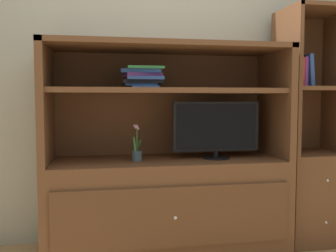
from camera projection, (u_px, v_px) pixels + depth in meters
painted_rear_wall at (159, 66)px, 3.08m from camera, size 6.00×0.10×2.80m
media_console at (167, 185)px, 2.81m from camera, size 1.75×0.63×1.52m
tv_monitor at (216, 129)px, 2.81m from camera, size 0.66×0.21×0.43m
potted_plant at (137, 152)px, 2.71m from camera, size 0.07×0.08×0.27m
magazine_stack at (143, 77)px, 2.72m from camera, size 0.31×0.33×0.15m
bookshelf_tall at (310, 166)px, 3.02m from camera, size 0.49×0.48×1.83m
upright_book_row at (300, 72)px, 2.94m from camera, size 0.16×0.17×0.25m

